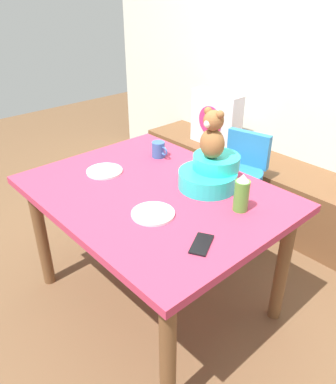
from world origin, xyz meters
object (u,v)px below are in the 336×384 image
at_px(dining_table, 154,206).
at_px(highchair, 238,175).
at_px(teddy_bear, 213,135).
at_px(coffee_mug, 159,150).
at_px(pillow_floral_left, 216,119).
at_px(infant_seat_teal, 210,173).
at_px(ketchup_bottle, 242,193).
at_px(dinner_plate_near, 153,214).
at_px(dinner_plate_far, 104,171).
at_px(cell_phone, 202,244).

xyz_separation_m(dining_table, highchair, (-0.08, 0.81, -0.12)).
relative_size(teddy_bear, coffee_mug, 2.08).
distance_m(pillow_floral_left, dining_table, 1.39).
xyz_separation_m(infant_seat_teal, ketchup_bottle, (0.25, -0.07, 0.02)).
height_order(pillow_floral_left, ketchup_bottle, ketchup_bottle).
xyz_separation_m(dinner_plate_near, dinner_plate_far, (-0.52, 0.08, 0.00)).
relative_size(pillow_floral_left, infant_seat_teal, 1.33).
bearing_deg(dinner_plate_near, dining_table, 139.25).
xyz_separation_m(teddy_bear, dinner_plate_far, (-0.50, -0.32, -0.27)).
xyz_separation_m(dining_table, dinner_plate_far, (-0.34, -0.07, 0.10)).
height_order(infant_seat_teal, ketchup_bottle, ketchup_bottle).
relative_size(highchair, teddy_bear, 3.16).
height_order(teddy_bear, dinner_plate_far, teddy_bear).
height_order(dining_table, ketchup_bottle, ketchup_bottle).
distance_m(highchair, dinner_plate_far, 0.95).
bearing_deg(dinner_plate_near, infant_seat_teal, 92.23).
bearing_deg(dinner_plate_far, ketchup_bottle, 17.96).
bearing_deg(highchair, cell_phone, -59.82).
distance_m(dining_table, ketchup_bottle, 0.49).
height_order(highchair, infant_seat_teal, infant_seat_teal).
bearing_deg(coffee_mug, infant_seat_teal, -5.61).
distance_m(dining_table, teddy_bear, 0.48).
bearing_deg(coffee_mug, cell_phone, -29.77).
bearing_deg(teddy_bear, coffee_mug, 174.32).
distance_m(dining_table, dinner_plate_far, 0.36).
bearing_deg(coffee_mug, ketchup_bottle, -9.23).
bearing_deg(ketchup_bottle, pillow_floral_left, 135.61).
bearing_deg(infant_seat_teal, dinner_plate_far, -147.82).
height_order(pillow_floral_left, highchair, pillow_floral_left).
relative_size(ketchup_bottle, dinner_plate_far, 0.92).
relative_size(infant_seat_teal, dinner_plate_far, 1.65).
xyz_separation_m(infant_seat_teal, cell_phone, (0.32, -0.40, -0.07)).
bearing_deg(cell_phone, dinner_plate_far, 146.08).
distance_m(dining_table, cell_phone, 0.52).
xyz_separation_m(infant_seat_teal, coffee_mug, (-0.46, 0.04, -0.02)).
bearing_deg(cell_phone, coffee_mug, 122.12).
height_order(coffee_mug, cell_phone, coffee_mug).
distance_m(pillow_floral_left, dinner_plate_near, 1.61).
relative_size(infant_seat_teal, ketchup_bottle, 1.78).
bearing_deg(dinner_plate_near, highchair, 104.89).
xyz_separation_m(coffee_mug, dinner_plate_near, (0.47, -0.44, -0.04)).
xyz_separation_m(dining_table, coffee_mug, (-0.29, 0.29, 0.15)).
height_order(pillow_floral_left, infant_seat_teal, same).
distance_m(infant_seat_teal, cell_phone, 0.52).
bearing_deg(dinner_plate_near, ketchup_bottle, 53.93).
height_order(dinner_plate_near, cell_phone, dinner_plate_near).
bearing_deg(ketchup_bottle, coffee_mug, 170.77).
bearing_deg(coffee_mug, highchair, 67.44).
bearing_deg(pillow_floral_left, coffee_mug, -68.80).
distance_m(pillow_floral_left, dinner_plate_far, 1.34).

